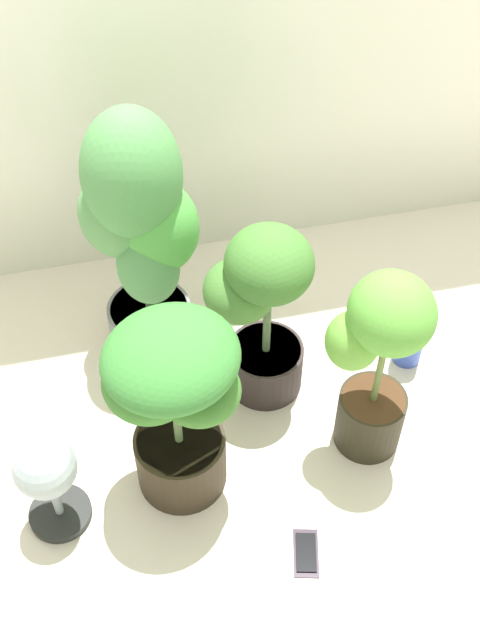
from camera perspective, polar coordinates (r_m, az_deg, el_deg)
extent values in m
plane|color=silver|center=(2.56, 1.70, -7.32)|extent=(8.00, 8.00, 0.00)
cylinder|color=#2B2518|center=(2.48, 9.14, -6.87)|extent=(0.20, 0.20, 0.21)
cylinder|color=#492E1B|center=(2.40, 9.41, -5.58)|extent=(0.19, 0.19, 0.02)
cylinder|color=olive|center=(2.23, 10.11, -2.29)|extent=(0.02, 0.02, 0.42)
ellipsoid|color=#5CA53B|center=(2.11, 10.68, 0.46)|extent=(0.30, 0.30, 0.23)
ellipsoid|color=#67A83C|center=(2.18, 7.98, -1.46)|extent=(0.21, 0.21, 0.18)
cylinder|color=slate|center=(2.73, -6.33, -0.21)|extent=(0.28, 0.28, 0.16)
cylinder|color=#423517|center=(2.68, -6.46, 0.80)|extent=(0.25, 0.25, 0.02)
cylinder|color=#5C7745|center=(2.45, -7.10, 5.82)|extent=(0.02, 0.02, 0.63)
ellipsoid|color=#529450|center=(2.30, -7.66, 10.17)|extent=(0.40, 0.40, 0.41)
ellipsoid|color=#5B9755|center=(2.42, -8.72, 7.30)|extent=(0.31, 0.32, 0.27)
ellipsoid|color=#4FA543|center=(2.40, -5.71, 6.55)|extent=(0.28, 0.28, 0.31)
ellipsoid|color=#508D4F|center=(2.45, -6.50, 3.81)|extent=(0.26, 0.26, 0.28)
cylinder|color=#33291B|center=(2.38, -4.19, -9.71)|extent=(0.26, 0.26, 0.20)
cylinder|color=#3B2E1F|center=(2.30, -4.32, -8.49)|extent=(0.24, 0.24, 0.02)
cylinder|color=#607D4B|center=(2.12, -4.65, -5.35)|extent=(0.02, 0.02, 0.41)
ellipsoid|color=#367A32|center=(2.00, -4.92, -2.70)|extent=(0.45, 0.43, 0.18)
ellipsoid|color=#3A762C|center=(2.10, -6.40, -4.30)|extent=(0.26, 0.26, 0.19)
ellipsoid|color=#3D762C|center=(2.09, -2.84, -5.02)|extent=(0.30, 0.30, 0.14)
cylinder|color=#2E2424|center=(2.59, 1.80, -3.24)|extent=(0.24, 0.24, 0.17)
cylinder|color=#403522|center=(2.53, 1.85, -2.16)|extent=(0.22, 0.22, 0.02)
cylinder|color=#57734A|center=(2.36, 1.97, 1.19)|extent=(0.02, 0.02, 0.42)
ellipsoid|color=#41752F|center=(2.25, 2.08, 3.96)|extent=(0.36, 0.35, 0.22)
ellipsoid|color=#487C34|center=(2.33, -0.05, 2.09)|extent=(0.26, 0.26, 0.18)
cube|color=black|center=(2.35, 4.69, -16.08)|extent=(0.10, 0.16, 0.01)
cube|color=black|center=(2.35, 4.70, -16.03)|extent=(0.08, 0.13, 0.00)
cylinder|color=#242524|center=(2.44, -12.56, -13.18)|extent=(0.18, 0.18, 0.03)
cylinder|color=#9BA9AC|center=(2.37, -12.92, -12.16)|extent=(0.02, 0.02, 0.15)
sphere|color=#9BA9AC|center=(2.23, -13.64, -10.09)|extent=(0.24, 0.24, 0.17)
cylinder|color=blue|center=(2.68, 12.03, -0.94)|extent=(0.09, 0.09, 0.26)
cylinder|color=black|center=(2.58, 12.51, 1.04)|extent=(0.05, 0.05, 0.02)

